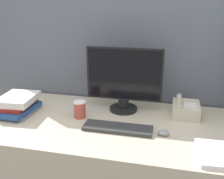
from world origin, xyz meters
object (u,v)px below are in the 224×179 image
Objects in this scene: monitor at (124,81)px; desk_telephone at (185,109)px; keyboard at (118,128)px; book_stack at (18,104)px; coffee_cup at (80,109)px; mouse at (163,133)px.

desk_telephone is at bearing 0.68° from monitor.
monitor is at bearing 94.23° from keyboard.
keyboard is 1.97× the size of desk_telephone.
monitor is 0.73m from book_stack.
coffee_cup reaches higher than keyboard.
monitor reaches higher than book_stack.
monitor is 4.65× the size of coffee_cup.
mouse is 0.34m from desk_telephone.
book_stack is (-0.43, -0.03, 0.00)m from coffee_cup.
monitor is 0.44m from desk_telephone.
coffee_cup is (-0.54, 0.12, 0.04)m from mouse.
keyboard is 1.34× the size of book_stack.
book_stack is 1.12m from desk_telephone.
book_stack reaches higher than desk_telephone.
book_stack is at bearing 174.41° from mouse.
mouse is 0.98m from book_stack.
coffee_cup is at bearing -164.04° from desk_telephone.
monitor reaches higher than mouse.
monitor is at bearing -179.32° from desk_telephone.
coffee_cup is at bearing 3.52° from book_stack.
keyboard is at bearing -85.77° from monitor.
mouse is at bearing -1.93° from keyboard.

